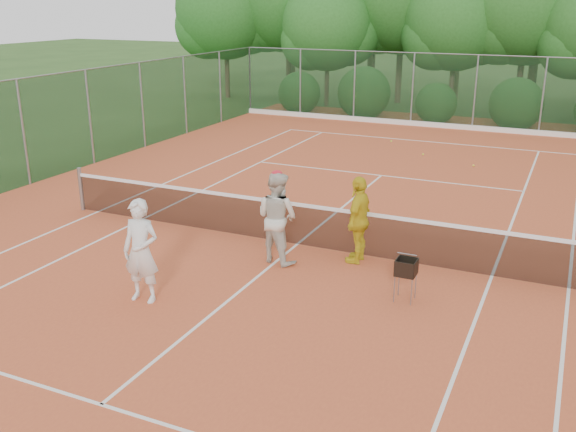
% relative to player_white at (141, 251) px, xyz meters
% --- Properties ---
extents(ground, '(120.00, 120.00, 0.00)m').
position_rel_player_white_xyz_m(ground, '(1.38, 3.59, -0.95)').
color(ground, '#2A4C1B').
rests_on(ground, ground).
extents(clay_court, '(18.00, 36.00, 0.02)m').
position_rel_player_white_xyz_m(clay_court, '(1.38, 3.59, -0.94)').
color(clay_court, '#C9572E').
rests_on(clay_court, ground).
extents(tennis_net, '(11.97, 0.10, 1.10)m').
position_rel_player_white_xyz_m(tennis_net, '(1.38, 3.59, -0.42)').
color(tennis_net, gray).
rests_on(tennis_net, clay_court).
extents(player_white, '(0.72, 0.50, 1.86)m').
position_rel_player_white_xyz_m(player_white, '(0.00, 0.00, 0.00)').
color(player_white, white).
rests_on(player_white, clay_court).
extents(player_center_grp, '(1.07, 0.92, 1.91)m').
position_rel_player_white_xyz_m(player_center_grp, '(1.38, 2.61, 0.02)').
color(player_center_grp, beige).
rests_on(player_center_grp, clay_court).
extents(player_yellow, '(0.46, 1.06, 1.79)m').
position_rel_player_white_xyz_m(player_yellow, '(2.87, 3.28, -0.03)').
color(player_yellow, gold).
rests_on(player_yellow, clay_court).
extents(ball_hopper, '(0.34, 0.34, 0.78)m').
position_rel_player_white_xyz_m(ball_hopper, '(4.21, 1.90, -0.31)').
color(ball_hopper, gray).
rests_on(ball_hopper, clay_court).
extents(stray_ball_a, '(0.07, 0.07, 0.07)m').
position_rel_player_white_xyz_m(stray_ball_a, '(1.90, 13.18, -0.90)').
color(stray_ball_a, '#D3E836').
rests_on(stray_ball_a, clay_court).
extents(stray_ball_b, '(0.07, 0.07, 0.07)m').
position_rel_player_white_xyz_m(stray_ball_b, '(0.31, 14.84, -0.90)').
color(stray_ball_b, '#CBE635').
rests_on(stray_ball_b, clay_court).
extents(stray_ball_c, '(0.07, 0.07, 0.07)m').
position_rel_player_white_xyz_m(stray_ball_c, '(3.74, 12.28, -0.90)').
color(stray_ball_c, '#D7E435').
rests_on(stray_ball_c, clay_court).
extents(court_markings, '(11.03, 23.83, 0.01)m').
position_rel_player_white_xyz_m(court_markings, '(1.38, 3.59, -0.93)').
color(court_markings, white).
rests_on(court_markings, clay_court).
extents(fence_back, '(18.07, 0.07, 3.00)m').
position_rel_player_white_xyz_m(fence_back, '(1.38, 18.59, 0.57)').
color(fence_back, '#19381E').
rests_on(fence_back, clay_court).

